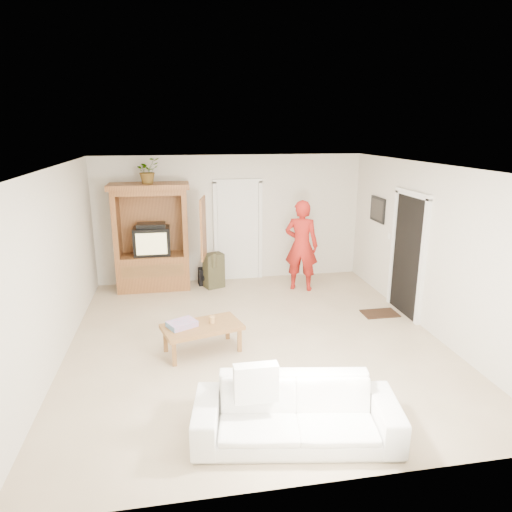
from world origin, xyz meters
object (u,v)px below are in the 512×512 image
Objects in this scene: armoire at (154,244)px; sofa at (296,412)px; man at (301,246)px; coffee_table at (202,329)px.

armoire reaches higher than sofa.
armoire is 1.17× the size of man.
man is at bearing 32.61° from coffee_table.
armoire reaches higher than man.
sofa is at bearing -72.38° from armoire.
armoire is 5.29m from sofa.
man is 0.86× the size of sofa.
coffee_table is (-2.09, -2.34, -0.54)m from man.
sofa is at bearing -84.00° from coffee_table.
sofa is (-1.26, -4.44, -0.59)m from man.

